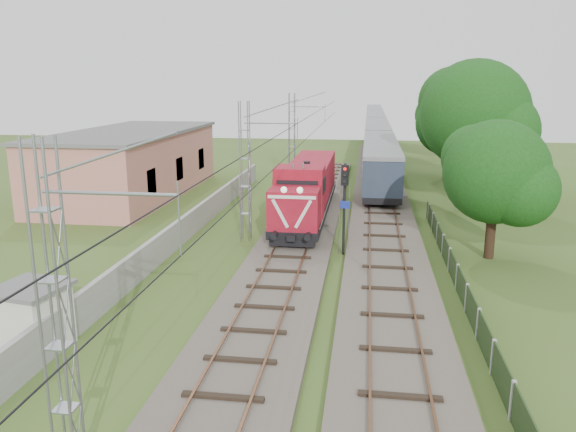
# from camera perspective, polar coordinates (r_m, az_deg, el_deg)

# --- Properties ---
(ground) EXTENTS (140.00, 140.00, 0.00)m
(ground) POSITION_cam_1_polar(r_m,az_deg,el_deg) (21.35, -3.16, -11.66)
(ground) COLOR #3C511E
(ground) RESTS_ON ground
(track_main) EXTENTS (4.20, 70.00, 0.45)m
(track_main) POSITION_cam_1_polar(r_m,az_deg,el_deg) (27.68, -0.37, -5.19)
(track_main) COLOR #6B6054
(track_main) RESTS_ON ground
(track_side) EXTENTS (4.20, 80.00, 0.45)m
(track_side) POSITION_cam_1_polar(r_m,az_deg,el_deg) (39.95, 9.50, 0.53)
(track_side) COLOR #6B6054
(track_side) RESTS_ON ground
(catenary) EXTENTS (3.31, 70.00, 8.00)m
(catenary) POSITION_cam_1_polar(r_m,az_deg,el_deg) (32.06, -4.30, 4.51)
(catenary) COLOR gray
(catenary) RESTS_ON ground
(boundary_wall) EXTENTS (0.25, 40.00, 1.50)m
(boundary_wall) POSITION_cam_1_polar(r_m,az_deg,el_deg) (33.66, -10.12, -0.97)
(boundary_wall) COLOR #9E9E99
(boundary_wall) RESTS_ON ground
(station_building) EXTENTS (8.40, 20.40, 5.22)m
(station_building) POSITION_cam_1_polar(r_m,az_deg,el_deg) (47.31, -15.57, 5.27)
(station_building) COLOR #C9726C
(station_building) RESTS_ON ground
(fence) EXTENTS (0.12, 32.00, 1.20)m
(fence) POSITION_cam_1_polar(r_m,az_deg,el_deg) (23.88, 17.69, -7.93)
(fence) COLOR black
(fence) RESTS_ON ground
(locomotive) EXTENTS (2.83, 16.16, 4.10)m
(locomotive) POSITION_cam_1_polar(r_m,az_deg,el_deg) (37.33, 2.00, 2.86)
(locomotive) COLOR black
(locomotive) RESTS_ON ground
(coach_rake) EXTENTS (2.89, 86.32, 3.34)m
(coach_rake) POSITION_cam_1_polar(r_m,az_deg,el_deg) (82.19, 8.92, 8.81)
(coach_rake) COLOR black
(coach_rake) RESTS_ON ground
(signal_post) EXTENTS (0.52, 0.42, 4.91)m
(signal_post) POSITION_cam_1_polar(r_m,az_deg,el_deg) (29.47, 5.76, 2.34)
(signal_post) COLOR black
(signal_post) RESTS_ON ground
(relay_hut) EXTENTS (2.60, 2.60, 2.31)m
(relay_hut) POSITION_cam_1_polar(r_m,az_deg,el_deg) (21.52, -24.53, -9.34)
(relay_hut) COLOR silver
(relay_hut) RESTS_ON ground
(tree_a) EXTENTS (5.58, 5.32, 7.24)m
(tree_a) POSITION_cam_1_polar(r_m,az_deg,el_deg) (30.47, 20.48, 4.09)
(tree_a) COLOR #342015
(tree_a) RESTS_ON ground
(tree_b) EXTENTS (8.21, 7.82, 10.64)m
(tree_b) POSITION_cam_1_polar(r_m,az_deg,el_deg) (43.14, 18.52, 9.66)
(tree_b) COLOR #342015
(tree_b) RESTS_ON ground
(tree_c) EXTENTS (6.43, 6.12, 8.33)m
(tree_c) POSITION_cam_1_polar(r_m,az_deg,el_deg) (54.68, 16.12, 9.00)
(tree_c) COLOR #342015
(tree_c) RESTS_ON ground
(tree_d) EXTENTS (6.52, 6.21, 8.46)m
(tree_d) POSITION_cam_1_polar(r_m,az_deg,el_deg) (68.01, 16.96, 9.82)
(tree_d) COLOR #342015
(tree_d) RESTS_ON ground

